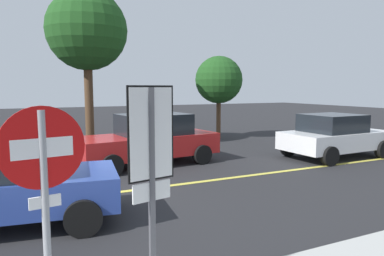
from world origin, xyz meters
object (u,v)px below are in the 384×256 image
Objects in this scene: stop_sign at (44,187)px; speed_limit_sign at (151,158)px; car_red_crossing at (149,139)px; tree_right_verge at (219,80)px; car_white_far_lane at (334,136)px; tree_centre_verge at (87,31)px; car_blue_mid_road at (0,184)px.

speed_limit_sign is (1.04, 0.05, 0.17)m from stop_sign.
car_red_crossing is 1.17× the size of tree_right_verge.
tree_centre_verge is at bearing 142.71° from car_white_far_lane.
stop_sign reaches higher than car_white_far_lane.
tree_centre_verge is at bearing 83.63° from speed_limit_sign.
car_red_crossing is at bearing 71.56° from speed_limit_sign.
speed_limit_sign is 7.92m from car_red_crossing.
stop_sign is at bearing -101.38° from tree_centre_verge.
car_red_crossing is 6.92m from tree_right_verge.
car_white_far_lane is 0.99× the size of tree_right_verge.
car_blue_mid_road is 12.44m from tree_right_verge.
tree_right_verge is at bearing 1.96° from tree_centre_verge.
car_white_far_lane is at bearing 32.95° from speed_limit_sign.
tree_right_verge is at bearing 40.42° from car_red_crossing.
car_red_crossing is at bearing -73.58° from tree_centre_verge.
speed_limit_sign is 0.62× the size of tree_right_verge.
tree_centre_verge reaches higher than car_blue_mid_road.
car_white_far_lane is 6.49m from tree_right_verge.
stop_sign is 0.36× the size of tree_centre_verge.
car_blue_mid_road is 9.37m from tree_centre_verge.
tree_right_verge is (-1.36, 5.99, 2.08)m from car_white_far_lane.
car_white_far_lane is (10.49, 2.19, 0.00)m from car_blue_mid_road.
stop_sign is 1.06m from speed_limit_sign.
stop_sign is at bearing -115.18° from car_red_crossing.
tree_centre_verge is at bearing 78.62° from stop_sign.
stop_sign is 0.58× the size of tree_right_verge.
speed_limit_sign reaches higher than car_white_far_lane.
tree_centre_verge is (2.90, 7.97, 3.98)m from car_blue_mid_road.
car_red_crossing is (4.10, 3.90, 0.04)m from car_blue_mid_road.
car_blue_mid_road is (-1.62, 3.57, -0.98)m from speed_limit_sign.
stop_sign reaches higher than car_blue_mid_road.
stop_sign is 0.59× the size of car_white_far_lane.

